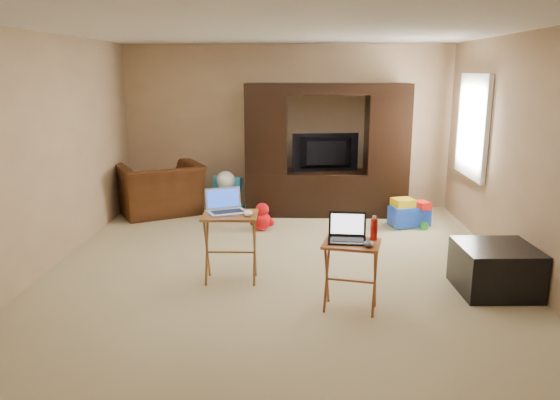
{
  "coord_description": "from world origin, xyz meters",
  "views": [
    {
      "loc": [
        0.19,
        -5.69,
        2.11
      ],
      "look_at": [
        0.0,
        -0.2,
        0.8
      ],
      "focal_mm": 35.0,
      "sensor_mm": 36.0,
      "label": 1
    }
  ],
  "objects_px": {
    "child_rocker": "(225,198)",
    "laptop_left": "(227,202)",
    "mouse_left": "(248,213)",
    "tray_table_right": "(351,276)",
    "ottoman": "(495,269)",
    "laptop_right": "(347,229)",
    "recliner": "(160,189)",
    "entertainment_center": "(326,150)",
    "mouse_right": "(368,244)",
    "push_toy": "(410,212)",
    "tray_table_left": "(231,248)",
    "plush_toy": "(262,216)",
    "water_bottle": "(374,229)",
    "television": "(326,153)"
  },
  "relations": [
    {
      "from": "tray_table_left",
      "to": "child_rocker",
      "type": "bearing_deg",
      "value": 98.17
    },
    {
      "from": "laptop_left",
      "to": "laptop_right",
      "type": "height_order",
      "value": "laptop_left"
    },
    {
      "from": "television",
      "to": "mouse_left",
      "type": "relative_size",
      "value": 6.8
    },
    {
      "from": "tray_table_left",
      "to": "tray_table_right",
      "type": "distance_m",
      "value": 1.33
    },
    {
      "from": "child_rocker",
      "to": "mouse_right",
      "type": "distance_m",
      "value": 3.67
    },
    {
      "from": "ottoman",
      "to": "mouse_left",
      "type": "relative_size",
      "value": 4.96
    },
    {
      "from": "child_rocker",
      "to": "water_bottle",
      "type": "bearing_deg",
      "value": -38.9
    },
    {
      "from": "child_rocker",
      "to": "recliner",
      "type": "bearing_deg",
      "value": -169.17
    },
    {
      "from": "tray_table_right",
      "to": "laptop_right",
      "type": "relative_size",
      "value": 1.91
    },
    {
      "from": "recliner",
      "to": "water_bottle",
      "type": "distance_m",
      "value": 4.25
    },
    {
      "from": "recliner",
      "to": "television",
      "type": "bearing_deg",
      "value": 151.45
    },
    {
      "from": "entertainment_center",
      "to": "recliner",
      "type": "relative_size",
      "value": 2.01
    },
    {
      "from": "plush_toy",
      "to": "laptop_right",
      "type": "height_order",
      "value": "laptop_right"
    },
    {
      "from": "child_rocker",
      "to": "laptop_left",
      "type": "relative_size",
      "value": 1.6
    },
    {
      "from": "laptop_left",
      "to": "water_bottle",
      "type": "height_order",
      "value": "laptop_left"
    },
    {
      "from": "television",
      "to": "tray_table_left",
      "type": "distance_m",
      "value": 2.97
    },
    {
      "from": "mouse_left",
      "to": "plush_toy",
      "type": "bearing_deg",
      "value": 89.81
    },
    {
      "from": "mouse_left",
      "to": "child_rocker",
      "type": "bearing_deg",
      "value": 102.91
    },
    {
      "from": "ottoman",
      "to": "child_rocker",
      "type": "bearing_deg",
      "value": 138.58
    },
    {
      "from": "television",
      "to": "laptop_right",
      "type": "xyz_separation_m",
      "value": [
        0.03,
        -3.34,
        -0.17
      ]
    },
    {
      "from": "push_toy",
      "to": "mouse_right",
      "type": "xyz_separation_m",
      "value": [
        -0.93,
        -2.84,
        0.46
      ]
    },
    {
      "from": "entertainment_center",
      "to": "mouse_right",
      "type": "height_order",
      "value": "entertainment_center"
    },
    {
      "from": "child_rocker",
      "to": "mouse_left",
      "type": "bearing_deg",
      "value": -55.86
    },
    {
      "from": "tray_table_right",
      "to": "water_bottle",
      "type": "bearing_deg",
      "value": 34.16
    },
    {
      "from": "child_rocker",
      "to": "laptop_left",
      "type": "bearing_deg",
      "value": -60.33
    },
    {
      "from": "recliner",
      "to": "mouse_left",
      "type": "bearing_deg",
      "value": 90.35
    },
    {
      "from": "recliner",
      "to": "laptop_right",
      "type": "bearing_deg",
      "value": 97.54
    },
    {
      "from": "recliner",
      "to": "mouse_right",
      "type": "distance_m",
      "value": 4.36
    },
    {
      "from": "laptop_left",
      "to": "water_bottle",
      "type": "relative_size",
      "value": 1.9
    },
    {
      "from": "tray_table_right",
      "to": "television",
      "type": "bearing_deg",
      "value": 103.51
    },
    {
      "from": "mouse_left",
      "to": "mouse_right",
      "type": "height_order",
      "value": "mouse_left"
    },
    {
      "from": "child_rocker",
      "to": "tray_table_left",
      "type": "relative_size",
      "value": 0.83
    },
    {
      "from": "child_rocker",
      "to": "push_toy",
      "type": "bearing_deg",
      "value": 12.53
    },
    {
      "from": "mouse_left",
      "to": "tray_table_right",
      "type": "bearing_deg",
      "value": -31.11
    },
    {
      "from": "tray_table_left",
      "to": "water_bottle",
      "type": "xyz_separation_m",
      "value": [
        1.36,
        -0.57,
        0.38
      ]
    },
    {
      "from": "entertainment_center",
      "to": "mouse_left",
      "type": "distance_m",
      "value": 2.97
    },
    {
      "from": "laptop_right",
      "to": "water_bottle",
      "type": "xyz_separation_m",
      "value": [
        0.24,
        0.06,
        -0.02
      ]
    },
    {
      "from": "mouse_left",
      "to": "water_bottle",
      "type": "xyz_separation_m",
      "value": [
        1.17,
        -0.5,
        -0.0
      ]
    },
    {
      "from": "laptop_right",
      "to": "tray_table_left",
      "type": "bearing_deg",
      "value": 155.09
    },
    {
      "from": "child_rocker",
      "to": "ottoman",
      "type": "height_order",
      "value": "child_rocker"
    },
    {
      "from": "child_rocker",
      "to": "push_toy",
      "type": "height_order",
      "value": "child_rocker"
    },
    {
      "from": "tray_table_right",
      "to": "laptop_left",
      "type": "relative_size",
      "value": 1.71
    },
    {
      "from": "entertainment_center",
      "to": "water_bottle",
      "type": "xyz_separation_m",
      "value": [
        0.27,
        -3.32,
        -0.23
      ]
    },
    {
      "from": "ottoman",
      "to": "water_bottle",
      "type": "bearing_deg",
      "value": -162.31
    },
    {
      "from": "recliner",
      "to": "ottoman",
      "type": "distance_m",
      "value": 4.9
    },
    {
      "from": "ottoman",
      "to": "laptop_left",
      "type": "distance_m",
      "value": 2.71
    },
    {
      "from": "tray_table_right",
      "to": "water_bottle",
      "type": "height_order",
      "value": "water_bottle"
    },
    {
      "from": "child_rocker",
      "to": "laptop_right",
      "type": "distance_m",
      "value": 3.48
    },
    {
      "from": "ottoman",
      "to": "mouse_left",
      "type": "distance_m",
      "value": 2.47
    },
    {
      "from": "push_toy",
      "to": "tray_table_left",
      "type": "bearing_deg",
      "value": -154.14
    }
  ]
}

